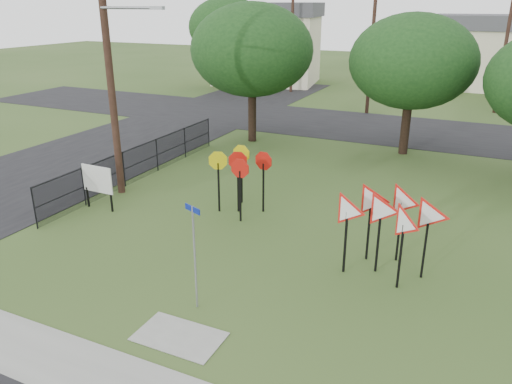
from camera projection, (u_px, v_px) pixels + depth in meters
ground at (229, 286)px, 13.43m from camera, size 140.00×140.00×0.00m
street_left at (119, 146)px, 26.66m from camera, size 8.00×50.00×0.02m
street_far at (383, 128)px, 30.35m from camera, size 60.00×8.00×0.02m
curb_pad at (179, 337)px, 11.40m from camera, size 2.00×1.20×0.02m
street_name_sign at (195, 250)px, 11.98m from camera, size 0.53×0.23×2.74m
stop_sign_cluster at (240, 167)px, 17.68m from camera, size 2.16×1.63×2.29m
yield_sign_cluster at (389, 213)px, 13.60m from camera, size 3.10×2.07×2.43m
info_board at (97, 181)px, 18.10m from camera, size 1.34×0.07×1.67m
utility_pole_main at (110, 60)px, 18.27m from camera, size 3.55×0.33×10.00m
far_pole_a at (372, 44)px, 32.90m from camera, size 1.40×0.24×9.00m
far_pole_b at (505, 48)px, 33.19m from camera, size 1.40×0.24×8.50m
far_pole_c at (292, 36)px, 41.16m from camera, size 1.40×0.24×9.00m
fence_run at (141, 161)px, 21.47m from camera, size 0.05×11.55×1.50m
house_left at (267, 43)px, 46.47m from camera, size 10.58×8.88×7.20m
house_mid at (478, 51)px, 44.57m from camera, size 8.40×8.40×6.20m
tree_near_left at (252, 50)px, 25.94m from camera, size 6.40×6.40×7.27m
tree_near_mid at (412, 62)px, 23.72m from camera, size 6.00×6.00×6.80m
tree_far_left at (228, 27)px, 43.34m from camera, size 6.80×6.80×7.73m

